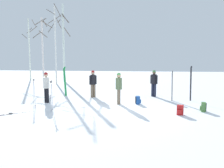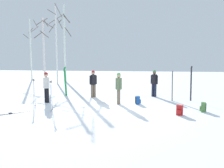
% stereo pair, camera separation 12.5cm
% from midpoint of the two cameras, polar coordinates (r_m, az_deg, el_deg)
% --- Properties ---
extents(ground_plane, '(60.00, 60.00, 0.00)m').
position_cam_midpoint_polar(ground_plane, '(11.00, 0.38, -6.65)').
color(ground_plane, white).
extents(person_0, '(0.34, 0.52, 1.72)m').
position_cam_midpoint_polar(person_0, '(12.31, 1.96, -0.57)').
color(person_0, '#72604C').
rests_on(person_0, ground_plane).
extents(person_1, '(0.42, 0.37, 1.72)m').
position_cam_midpoint_polar(person_1, '(14.47, -4.48, 0.52)').
color(person_1, '#72604C').
rests_on(person_1, ground_plane).
extents(person_2, '(0.44, 0.34, 1.72)m').
position_cam_midpoint_polar(person_2, '(14.93, 10.74, 0.61)').
color(person_2, '#1E2338').
rests_on(person_2, ground_plane).
extents(person_3, '(0.43, 0.35, 1.72)m').
position_cam_midpoint_polar(person_3, '(13.24, -15.83, -0.30)').
color(person_3, black).
rests_on(person_3, ground_plane).
extents(ski_pair_planted_0, '(0.23, 0.02, 1.92)m').
position_cam_midpoint_polar(ski_pair_planted_0, '(15.29, -11.36, 0.64)').
color(ski_pair_planted_0, green).
rests_on(ski_pair_planted_0, ground_plane).
extents(ski_pair_planted_1, '(0.08, 0.18, 2.03)m').
position_cam_midpoint_polar(ski_pair_planted_1, '(14.07, 19.40, 0.09)').
color(ski_pair_planted_1, black).
rests_on(ski_pair_planted_1, ground_plane).
extents(ski_pair_planted_2, '(0.11, 0.22, 1.76)m').
position_cam_midpoint_polar(ski_pair_planted_2, '(13.67, 15.09, -0.52)').
color(ski_pair_planted_2, black).
rests_on(ski_pair_planted_2, ground_plane).
extents(ski_pair_lying_0, '(1.43, 1.48, 0.05)m').
position_cam_midpoint_polar(ski_pair_lying_0, '(11.39, -23.53, -6.71)').
color(ski_pair_lying_0, black).
rests_on(ski_pair_lying_0, ground_plane).
extents(ski_poles_0, '(0.07, 0.21, 1.45)m').
position_cam_midpoint_polar(ski_poles_0, '(12.22, -18.63, -1.95)').
color(ski_poles_0, '#B2B2BC').
rests_on(ski_poles_0, ground_plane).
extents(ski_poles_1, '(0.07, 0.24, 1.46)m').
position_cam_midpoint_polar(ski_poles_1, '(11.04, -14.64, -2.70)').
color(ski_poles_1, '#B2B2BC').
rests_on(ski_poles_1, ground_plane).
extents(backpack_0, '(0.32, 0.30, 0.44)m').
position_cam_midpoint_polar(backpack_0, '(11.56, 22.12, -5.41)').
color(backpack_0, '#4C7F3F').
rests_on(backpack_0, ground_plane).
extents(backpack_1, '(0.31, 0.34, 0.44)m').
position_cam_midpoint_polar(backpack_1, '(10.57, 16.88, -6.31)').
color(backpack_1, red).
rests_on(backpack_1, ground_plane).
extents(backpack_2, '(0.31, 0.29, 0.44)m').
position_cam_midpoint_polar(backpack_2, '(12.49, 6.77, -4.07)').
color(backpack_2, '#1E4C99').
rests_on(backpack_2, ground_plane).
extents(water_bottle_0, '(0.07, 0.07, 0.28)m').
position_cam_midpoint_polar(water_bottle_0, '(14.25, -14.89, -3.24)').
color(water_bottle_0, silver).
rests_on(water_bottle_0, ground_plane).
extents(birch_tree_0, '(1.60, 1.62, 6.74)m').
position_cam_midpoint_polar(birch_tree_0, '(27.14, -19.51, 8.49)').
color(birch_tree_0, silver).
rests_on(birch_tree_0, ground_plane).
extents(birch_tree_1, '(1.94, 1.93, 6.61)m').
position_cam_midpoint_polar(birch_tree_1, '(24.82, -16.55, 8.75)').
color(birch_tree_1, silver).
rests_on(birch_tree_1, ground_plane).
extents(birch_tree_2, '(1.40, 1.52, 7.33)m').
position_cam_midpoint_polar(birch_tree_2, '(22.23, -13.57, 9.93)').
color(birch_tree_2, white).
rests_on(birch_tree_2, ground_plane).
extents(birch_tree_3, '(1.13, 1.07, 7.82)m').
position_cam_midpoint_polar(birch_tree_3, '(24.07, -11.60, 10.18)').
color(birch_tree_3, silver).
rests_on(birch_tree_3, ground_plane).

